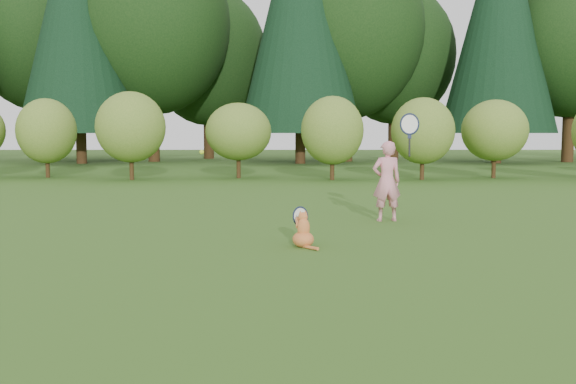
{
  "coord_description": "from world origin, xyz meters",
  "views": [
    {
      "loc": [
        0.16,
        -7.97,
        1.51
      ],
      "look_at": [
        0.2,
        0.8,
        0.7
      ],
      "focal_mm": 40.0,
      "sensor_mm": 36.0,
      "label": 1
    }
  ],
  "objects": [
    {
      "name": "cat",
      "position": [
        0.4,
        0.47,
        0.25
      ],
      "size": [
        0.4,
        0.65,
        0.66
      ],
      "rotation": [
        0.0,
        0.0,
        0.19
      ],
      "color": "#D75A29",
      "rests_on": "ground"
    },
    {
      "name": "ground",
      "position": [
        0.0,
        0.0,
        0.0
      ],
      "size": [
        100.0,
        100.0,
        0.0
      ],
      "primitive_type": "plane",
      "color": "#365618",
      "rests_on": "ground"
    },
    {
      "name": "shrub_row",
      "position": [
        0.0,
        13.0,
        1.4
      ],
      "size": [
        28.0,
        3.0,
        2.8
      ],
      "primitive_type": null,
      "color": "#4E7223",
      "rests_on": "ground"
    },
    {
      "name": "tennis_ball",
      "position": [
        -1.1,
        1.74,
        1.22
      ],
      "size": [
        0.07,
        0.07,
        0.07
      ],
      "color": "#AAD519",
      "rests_on": "ground"
    },
    {
      "name": "woodland_backdrop",
      "position": [
        0.0,
        23.0,
        7.5
      ],
      "size": [
        48.0,
        10.0,
        15.0
      ],
      "primitive_type": null,
      "color": "black",
      "rests_on": "ground"
    },
    {
      "name": "child",
      "position": [
        1.91,
        2.95,
        0.72
      ],
      "size": [
        0.79,
        0.5,
        2.05
      ],
      "rotation": [
        0.0,
        0.0,
        3.28
      ],
      "color": "pink",
      "rests_on": "ground"
    }
  ]
}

